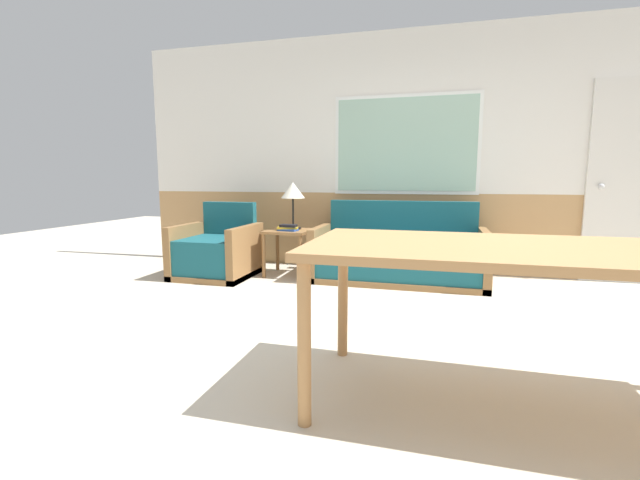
{
  "coord_description": "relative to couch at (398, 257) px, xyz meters",
  "views": [
    {
      "loc": [
        0.02,
        -2.42,
        1.07
      ],
      "look_at": [
        -0.95,
        1.13,
        0.54
      ],
      "focal_mm": 24.0,
      "sensor_mm": 36.0,
      "label": 1
    }
  ],
  "objects": [
    {
      "name": "book_stack",
      "position": [
        -1.18,
        -0.14,
        0.28
      ],
      "size": [
        0.23,
        0.16,
        0.07
      ],
      "color": "#234799",
      "rests_on": "side_table"
    },
    {
      "name": "wall_back",
      "position": [
        0.33,
        0.57,
        1.1
      ],
      "size": [
        7.2,
        0.09,
        2.7
      ],
      "color": "tan",
      "rests_on": "ground_plane"
    },
    {
      "name": "ground_plane",
      "position": [
        0.34,
        -2.05,
        -0.25
      ],
      "size": [
        16.0,
        16.0,
        0.0
      ],
      "primitive_type": "plane",
      "color": "beige"
    },
    {
      "name": "table_lamp",
      "position": [
        -1.17,
        0.03,
        0.66
      ],
      "size": [
        0.27,
        0.27,
        0.52
      ],
      "color": "black",
      "rests_on": "side_table"
    },
    {
      "name": "armchair",
      "position": [
        -1.94,
        -0.31,
        0.0
      ],
      "size": [
        0.79,
        0.79,
        0.8
      ],
      "rotation": [
        0.0,
        0.0,
        0.02
      ],
      "color": "olive",
      "rests_on": "ground_plane"
    },
    {
      "name": "dining_table",
      "position": [
        0.82,
        -2.43,
        0.45
      ],
      "size": [
        2.08,
        0.9,
        0.77
      ],
      "color": "#B27F4C",
      "rests_on": "ground_plane"
    },
    {
      "name": "entry_door",
      "position": [
        2.27,
        0.52,
        0.77
      ],
      "size": [
        0.86,
        0.09,
        2.06
      ],
      "color": "silver",
      "rests_on": "ground_plane"
    },
    {
      "name": "couch",
      "position": [
        0.0,
        0.0,
        0.0
      ],
      "size": [
        1.77,
        0.8,
        0.82
      ],
      "color": "olive",
      "rests_on": "ground_plane"
    },
    {
      "name": "side_table",
      "position": [
        -1.21,
        -0.05,
        0.16
      ],
      "size": [
        0.48,
        0.48,
        0.51
      ],
      "color": "olive",
      "rests_on": "ground_plane"
    }
  ]
}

